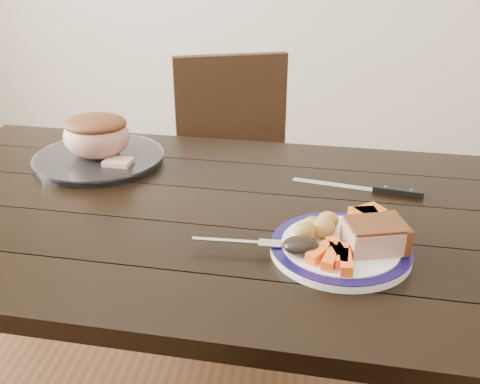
# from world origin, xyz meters

# --- Properties ---
(dining_table) EXTENTS (1.64, 0.98, 0.75)m
(dining_table) POSITION_xyz_m (0.00, 0.00, 0.66)
(dining_table) COLOR black
(dining_table) RESTS_ON ground
(chair_far) EXTENTS (0.54, 0.54, 0.93)m
(chair_far) POSITION_xyz_m (-0.04, 0.73, 0.52)
(chair_far) COLOR black
(chair_far) RESTS_ON ground
(dinner_plate) EXTENTS (0.28, 0.28, 0.02)m
(dinner_plate) POSITION_xyz_m (0.30, -0.16, 0.76)
(dinner_plate) COLOR white
(dinner_plate) RESTS_ON dining_table
(plate_rim) EXTENTS (0.28, 0.28, 0.02)m
(plate_rim) POSITION_xyz_m (0.30, -0.16, 0.77)
(plate_rim) COLOR #120C3D
(plate_rim) RESTS_ON dinner_plate
(serving_platter) EXTENTS (0.34, 0.34, 0.02)m
(serving_platter) POSITION_xyz_m (-0.35, 0.22, 0.76)
(serving_platter) COLOR white
(serving_platter) RESTS_ON dining_table
(pork_slice) EXTENTS (0.13, 0.11, 0.05)m
(pork_slice) POSITION_xyz_m (0.36, -0.17, 0.79)
(pork_slice) COLOR tan
(pork_slice) RESTS_ON dinner_plate
(roasted_potatoes) EXTENTS (0.09, 0.09, 0.04)m
(roasted_potatoes) POSITION_xyz_m (0.25, -0.13, 0.79)
(roasted_potatoes) COLOR gold
(roasted_potatoes) RESTS_ON dinner_plate
(carrot_batons) EXTENTS (0.09, 0.11, 0.02)m
(carrot_batons) POSITION_xyz_m (0.29, -0.22, 0.78)
(carrot_batons) COLOR #FF5C15
(carrot_batons) RESTS_ON dinner_plate
(pumpkin_wedges) EXTENTS (0.08, 0.08, 0.04)m
(pumpkin_wedges) POSITION_xyz_m (0.35, -0.08, 0.79)
(pumpkin_wedges) COLOR orange
(pumpkin_wedges) RESTS_ON dinner_plate
(dark_mushroom) EXTENTS (0.07, 0.05, 0.03)m
(dark_mushroom) POSITION_xyz_m (0.22, -0.21, 0.79)
(dark_mushroom) COLOR black
(dark_mushroom) RESTS_ON dinner_plate
(fork) EXTENTS (0.18, 0.03, 0.00)m
(fork) POSITION_xyz_m (0.11, -0.18, 0.77)
(fork) COLOR silver
(fork) RESTS_ON dinner_plate
(roast_joint) EXTENTS (0.18, 0.16, 0.12)m
(roast_joint) POSITION_xyz_m (-0.35, 0.22, 0.83)
(roast_joint) COLOR tan
(roast_joint) RESTS_ON serving_platter
(cut_slice) EXTENTS (0.07, 0.06, 0.02)m
(cut_slice) POSITION_xyz_m (-0.27, 0.16, 0.78)
(cut_slice) COLOR tan
(cut_slice) RESTS_ON serving_platter
(carving_knife) EXTENTS (0.32, 0.08, 0.01)m
(carving_knife) POSITION_xyz_m (0.41, 0.13, 0.76)
(carving_knife) COLOR silver
(carving_knife) RESTS_ON dining_table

